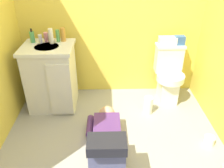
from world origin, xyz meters
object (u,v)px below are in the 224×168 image
toiletry_bag (180,40)px  bottle_clear (40,39)px  person_plumber (106,139)px  tissue_box (168,41)px  bottle_green (58,36)px  toilet_paper_roll (209,141)px  paper_towel_roll (148,105)px  vanity_cabinet (52,77)px  faucet (49,38)px  bottle_amber (63,35)px  bottle_pink (46,37)px  bottle_white (51,36)px  toilet (169,75)px  soap_dispenser (32,37)px

toiletry_bag → bottle_clear: (-1.69, -0.10, 0.07)m
person_plumber → tissue_box: 1.45m
bottle_green → toilet_paper_roll: bottle_green is taller
paper_towel_roll → toilet_paper_roll: bearing=-45.2°
vanity_cabinet → paper_towel_roll: (1.19, -0.21, -0.31)m
faucet → toilet_paper_roll: bearing=-27.7°
toiletry_bag → bottle_green: bottle_green is taller
vanity_cabinet → bottle_amber: size_ratio=5.00×
bottle_pink → paper_towel_roll: (1.23, -0.36, -0.76)m
toiletry_bag → bottle_amber: bearing=-178.5°
bottle_white → bottle_green: bottle_white is taller
paper_towel_roll → bottle_pink: bearing=163.6°
tissue_box → toiletry_bag: toiletry_bag is taller
bottle_clear → toilet_paper_roll: 2.20m
toilet → toiletry_bag: 0.46m
tissue_box → toilet_paper_roll: bearing=-72.7°
bottle_green → toiletry_bag: bearing=2.0°
tissue_box → bottle_pink: size_ratio=1.96×
faucet → bottle_pink: bottle_pink is taller
toilet → bottle_white: bearing=-179.2°
soap_dispenser → toilet: bearing=-0.6°
vanity_cabinet → bottle_clear: 0.47m
bottle_clear → bottle_white: (0.13, -0.01, 0.04)m
toilet → bottle_green: (-1.39, 0.04, 0.52)m
person_plumber → paper_towel_roll: size_ratio=4.76×
vanity_cabinet → toilet_paper_roll: vanity_cabinet is taller
bottle_clear → paper_towel_roll: 1.53m
toilet_paper_roll → bottle_white: bearing=153.3°
tissue_box → bottle_green: bottle_green is taller
bottle_green → bottle_clear: bearing=-165.3°
toilet → person_plumber: bearing=-130.0°
vanity_cabinet → paper_towel_roll: 1.25m
faucet → paper_towel_roll: bearing=-16.6°
faucet → bottle_pink: bearing=170.9°
soap_dispenser → paper_towel_roll: size_ratio=0.74×
vanity_cabinet → tissue_box: (1.45, 0.20, 0.38)m
tissue_box → toilet_paper_roll: size_ratio=2.00×
bottle_pink → bottle_amber: size_ratio=0.68×
toilet → soap_dispenser: 1.77m
soap_dispenser → bottle_amber: bearing=5.6°
toiletry_bag → paper_towel_roll: bearing=-134.6°
vanity_cabinet → faucet: bearing=91.3°
bottle_amber → faucet: bearing=-174.9°
toiletry_bag → bottle_green: 1.50m
vanity_cabinet → person_plumber: 1.12m
bottle_pink → person_plumber: bearing=-54.8°
toilet → toilet_paper_roll: 0.97m
bottle_amber → toilet_paper_roll: bearing=-30.5°
faucet → toilet: bearing=-1.4°
toilet → person_plumber: 1.28m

